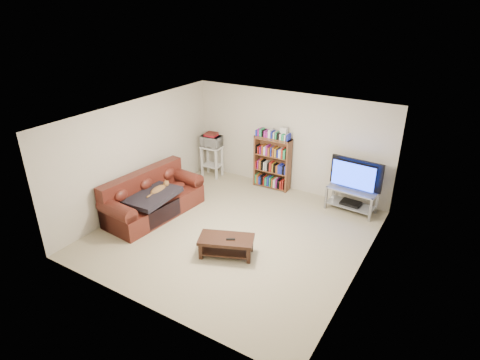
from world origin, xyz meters
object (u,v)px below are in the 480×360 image
Objects in this scene: sofa at (152,200)px; tv_stand at (352,196)px; coffee_table at (226,243)px; bookshelf at (272,162)px.

sofa is 4.39m from tv_stand.
sofa is at bearing -143.51° from tv_stand.
bookshelf is (-0.60, 3.00, 0.42)m from coffee_table.
tv_stand is at bearing 37.51° from sofa.
tv_stand is (1.45, 2.83, 0.11)m from coffee_table.
bookshelf is at bearing 179.05° from tv_stand.
coffee_table is at bearing -79.45° from bookshelf.
coffee_table is 0.85× the size of bookshelf.
sofa is 2.06× the size of tv_stand.
bookshelf is at bearing 62.06° from sofa.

